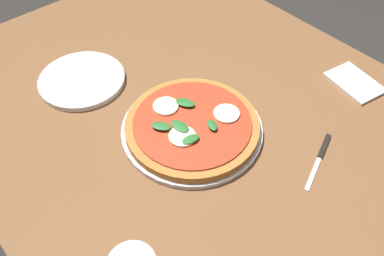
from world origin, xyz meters
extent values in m
cube|color=brown|center=(0.00, 0.00, 0.76)|extent=(1.58, 0.97, 0.04)
cube|color=brown|center=(0.71, -0.40, 0.37)|extent=(0.07, 0.07, 0.74)
cylinder|color=silver|center=(0.10, 0.05, 0.78)|extent=(0.31, 0.31, 0.01)
cylinder|color=#B27033|center=(0.10, 0.05, 0.80)|extent=(0.29, 0.29, 0.02)
cylinder|color=#B7381E|center=(0.10, 0.05, 0.81)|extent=(0.26, 0.26, 0.00)
cylinder|color=beige|center=(0.17, 0.06, 0.81)|extent=(0.06, 0.06, 0.00)
cylinder|color=beige|center=(0.08, 0.09, 0.81)|extent=(0.06, 0.06, 0.00)
cylinder|color=beige|center=(0.07, -0.02, 0.81)|extent=(0.06, 0.06, 0.00)
ellipsoid|color=#286B2D|center=(0.06, 0.03, 0.82)|extent=(0.04, 0.03, 0.00)
ellipsoid|color=#286B2D|center=(0.15, 0.03, 0.82)|extent=(0.05, 0.04, 0.00)
ellipsoid|color=#286B2D|center=(0.13, 0.11, 0.82)|extent=(0.05, 0.04, 0.00)
ellipsoid|color=#286B2D|center=(0.10, 0.08, 0.82)|extent=(0.05, 0.03, 0.00)
ellipsoid|color=#286B2D|center=(0.06, 0.09, 0.82)|extent=(0.03, 0.04, 0.00)
cylinder|color=white|center=(0.41, 0.15, 0.78)|extent=(0.21, 0.21, 0.01)
cube|color=white|center=(-0.05, -0.36, 0.78)|extent=(0.14, 0.11, 0.01)
cube|color=black|center=(-0.12, -0.14, 0.78)|extent=(0.04, 0.07, 0.01)
cube|color=silver|center=(-0.15, -0.06, 0.78)|extent=(0.04, 0.09, 0.00)
camera|label=1|loc=(-0.35, 0.44, 1.45)|focal=37.87mm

